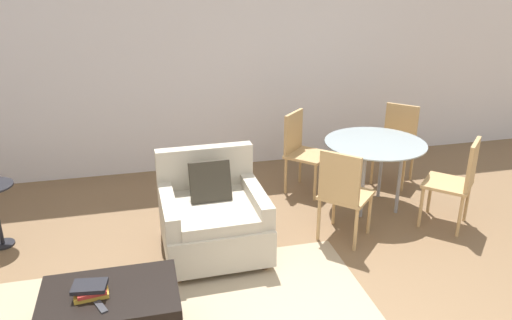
# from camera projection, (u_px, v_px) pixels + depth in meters

# --- Properties ---
(wall_back) EXTENTS (12.00, 0.06, 2.75)m
(wall_back) POSITION_uv_depth(u_px,v_px,m) (216.00, 57.00, 5.93)
(wall_back) COLOR white
(wall_back) RESTS_ON ground_plane
(area_rug) EXTENTS (2.97, 1.47, 0.01)m
(area_rug) POSITION_uv_depth(u_px,v_px,m) (175.00, 316.00, 3.66)
(area_rug) COLOR tan
(area_rug) RESTS_ON ground_plane
(armchair) EXTENTS (0.90, 0.92, 0.87)m
(armchair) POSITION_uv_depth(u_px,v_px,m) (213.00, 216.00, 4.40)
(armchair) COLOR beige
(armchair) RESTS_ON ground_plane
(ottoman) EXTENTS (0.89, 0.59, 0.42)m
(ottoman) POSITION_uv_depth(u_px,v_px,m) (112.00, 317.00, 3.31)
(ottoman) COLOR black
(ottoman) RESTS_ON ground_plane
(book_stack) EXTENTS (0.23, 0.18, 0.08)m
(book_stack) POSITION_uv_depth(u_px,v_px,m) (91.00, 290.00, 3.19)
(book_stack) COLOR gold
(book_stack) RESTS_ON ottoman
(tv_remote_primary) EXTENTS (0.09, 0.14, 0.01)m
(tv_remote_primary) POSITION_uv_depth(u_px,v_px,m) (101.00, 307.00, 3.10)
(tv_remote_primary) COLOR #333338
(tv_remote_primary) RESTS_ON ottoman
(dining_table) EXTENTS (1.03, 1.03, 0.72)m
(dining_table) POSITION_uv_depth(u_px,v_px,m) (375.00, 150.00, 5.10)
(dining_table) COLOR #99A8AD
(dining_table) RESTS_ON ground_plane
(dining_chair_near_left) EXTENTS (0.59, 0.59, 0.90)m
(dining_chair_near_left) POSITION_uv_depth(u_px,v_px,m) (343.00, 190.00, 4.48)
(dining_chair_near_left) COLOR tan
(dining_chair_near_left) RESTS_ON ground_plane
(dining_chair_near_right) EXTENTS (0.59, 0.59, 0.90)m
(dining_chair_near_right) POSITION_uv_depth(u_px,v_px,m) (458.00, 178.00, 4.74)
(dining_chair_near_right) COLOR tan
(dining_chair_near_right) RESTS_ON ground_plane
(dining_chair_far_left) EXTENTS (0.59, 0.59, 0.90)m
(dining_chair_far_left) POSITION_uv_depth(u_px,v_px,m) (301.00, 147.00, 5.54)
(dining_chair_far_left) COLOR tan
(dining_chair_far_left) RESTS_ON ground_plane
(dining_chair_far_right) EXTENTS (0.59, 0.59, 0.90)m
(dining_chair_far_right) POSITION_uv_depth(u_px,v_px,m) (397.00, 138.00, 5.80)
(dining_chair_far_right) COLOR tan
(dining_chair_far_right) RESTS_ON ground_plane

